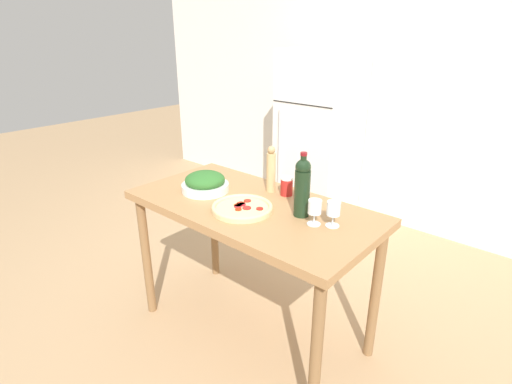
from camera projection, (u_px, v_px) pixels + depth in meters
ground_plane at (252, 330)px, 2.55m from camera, size 14.00×14.00×0.00m
wall_back at (409, 88)px, 3.53m from camera, size 6.40×0.06×2.60m
refrigerator at (319, 137)px, 3.86m from camera, size 0.64×0.66×1.63m
prep_counter at (252, 220)px, 2.26m from camera, size 1.42×0.72×0.88m
wine_bottle at (302, 186)px, 2.02m from camera, size 0.08×0.08×0.34m
wine_glass_near at (315, 208)px, 1.95m from camera, size 0.07×0.07×0.13m
wine_glass_far at (334, 209)px, 1.93m from camera, size 0.07×0.07×0.13m
pepper_mill at (271, 170)px, 2.34m from camera, size 0.05×0.05×0.28m
salad_bowl at (205, 183)px, 2.38m from camera, size 0.28×0.28×0.12m
homemade_pizza at (242, 208)px, 2.13m from camera, size 0.33×0.33×0.03m
salt_canister at (287, 186)px, 2.32m from camera, size 0.07×0.07×0.11m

